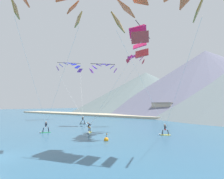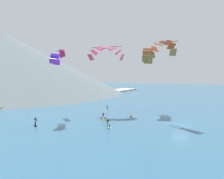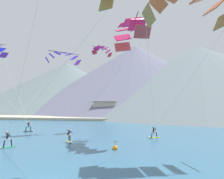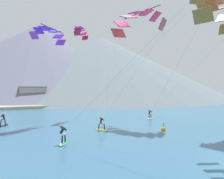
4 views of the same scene
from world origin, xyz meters
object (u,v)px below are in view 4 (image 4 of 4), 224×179
object	(u,v)px
kitesurfer_far_left	(62,138)
parafoil_kite_near_trail	(138,20)
kitesurfer_mid_center	(149,116)
kitesurfer_near_trail	(103,126)
race_marker_buoy	(163,130)
parafoil_kite_mid_center	(217,12)
parafoil_kite_distant_low_drift	(49,33)
kitesurfer_near_lead	(4,121)
parafoil_kite_distant_high_outer	(81,32)

from	to	relation	value
kitesurfer_far_left	parafoil_kite_near_trail	world-z (taller)	parafoil_kite_near_trail
kitesurfer_mid_center	parafoil_kite_near_trail	size ratio (longest dim) A/B	0.11
kitesurfer_near_trail	race_marker_buoy	bearing A→B (deg)	-27.21
parafoil_kite_mid_center	parafoil_kite_distant_low_drift	xyz separation A→B (m)	(-18.02, 13.26, -1.64)
kitesurfer_near_lead	race_marker_buoy	distance (m)	20.27
kitesurfer_near_trail	kitesurfer_mid_center	bearing A→B (deg)	26.81
kitesurfer_mid_center	parafoil_kite_distant_low_drift	bearing A→B (deg)	166.26
parafoil_kite_near_trail	parafoil_kite_mid_center	distance (m)	10.37
parafoil_kite_distant_high_outer	parafoil_kite_distant_low_drift	bearing A→B (deg)	-147.24
kitesurfer_near_lead	parafoil_kite_mid_center	distance (m)	30.44
kitesurfer_near_lead	kitesurfer_mid_center	distance (m)	20.82
parafoil_kite_distant_low_drift	parafoil_kite_distant_high_outer	bearing A→B (deg)	32.76
parafoil_kite_distant_high_outer	race_marker_buoy	world-z (taller)	parafoil_kite_distant_high_outer
parafoil_kite_near_trail	parafoil_kite_distant_high_outer	size ratio (longest dim) A/B	3.98
kitesurfer_near_trail	parafoil_kite_distant_high_outer	bearing A→B (deg)	83.87
parafoil_kite_near_trail	race_marker_buoy	size ratio (longest dim) A/B	14.60
kitesurfer_near_trail	parafoil_kite_distant_low_drift	xyz separation A→B (m)	(-4.57, 8.77, 12.25)
kitesurfer_near_trail	parafoil_kite_near_trail	bearing A→B (deg)	27.57
parafoil_kite_mid_center	parafoil_kite_distant_high_outer	size ratio (longest dim) A/B	3.85
kitesurfer_far_left	parafoil_kite_mid_center	distance (m)	23.60
kitesurfer_mid_center	parafoil_kite_distant_high_outer	size ratio (longest dim) A/B	0.45
kitesurfer_mid_center	parafoil_kite_mid_center	size ratio (longest dim) A/B	0.12
kitesurfer_near_lead	race_marker_buoy	bearing A→B (deg)	-35.39
kitesurfer_near_lead	kitesurfer_far_left	size ratio (longest dim) A/B	1.00
parafoil_kite_distant_high_outer	kitesurfer_far_left	bearing A→B (deg)	-112.72
parafoil_kite_near_trail	kitesurfer_mid_center	bearing A→B (deg)	25.03
parafoil_kite_distant_low_drift	parafoil_kite_near_trail	bearing A→B (deg)	-23.36
kitesurfer_near_trail	kitesurfer_mid_center	world-z (taller)	kitesurfer_near_trail
race_marker_buoy	kitesurfer_mid_center	bearing A→B (deg)	64.27
kitesurfer_far_left	parafoil_kite_near_trail	distance (m)	20.72
kitesurfer_far_left	parafoil_kite_distant_low_drift	bearing A→B (deg)	85.07
parafoil_kite_distant_low_drift	kitesurfer_mid_center	bearing A→B (deg)	-13.74
kitesurfer_mid_center	parafoil_kite_near_trail	bearing A→B (deg)	-154.97
kitesurfer_far_left	parafoil_kite_distant_low_drift	xyz separation A→B (m)	(1.12, 13.01, 12.17)
kitesurfer_near_lead	kitesurfer_far_left	world-z (taller)	kitesurfer_near_lead
parafoil_kite_mid_center	kitesurfer_near_lead	bearing A→B (deg)	151.25
kitesurfer_mid_center	parafoil_kite_mid_center	distance (m)	17.25
parafoil_kite_near_trail	parafoil_kite_distant_low_drift	xyz separation A→B (m)	(-11.69, 5.05, -2.03)
parafoil_kite_distant_high_outer	kitesurfer_near_trail	bearing A→B (deg)	-96.13
kitesurfer_near_trail	kitesurfer_mid_center	distance (m)	11.44
kitesurfer_near_trail	kitesurfer_mid_center	xyz separation A→B (m)	(10.21, 5.16, -0.04)
kitesurfer_near_lead	race_marker_buoy	xyz separation A→B (m)	(16.52, -11.74, -0.41)
parafoil_kite_mid_center	race_marker_buoy	xyz separation A→B (m)	(-7.26, 1.31, -14.23)
kitesurfer_near_lead	parafoil_kite_distant_high_outer	distance (m)	18.66
race_marker_buoy	parafoil_kite_near_trail	bearing A→B (deg)	82.26
kitesurfer_mid_center	parafoil_kite_distant_high_outer	distance (m)	18.22
parafoil_kite_near_trail	parafoil_kite_distant_high_outer	xyz separation A→B (m)	(-5.78, 8.86, -0.23)
kitesurfer_near_trail	parafoil_kite_distant_low_drift	distance (m)	15.74
kitesurfer_mid_center	race_marker_buoy	distance (m)	9.26
parafoil_kite_distant_high_outer	race_marker_buoy	size ratio (longest dim) A/B	3.67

